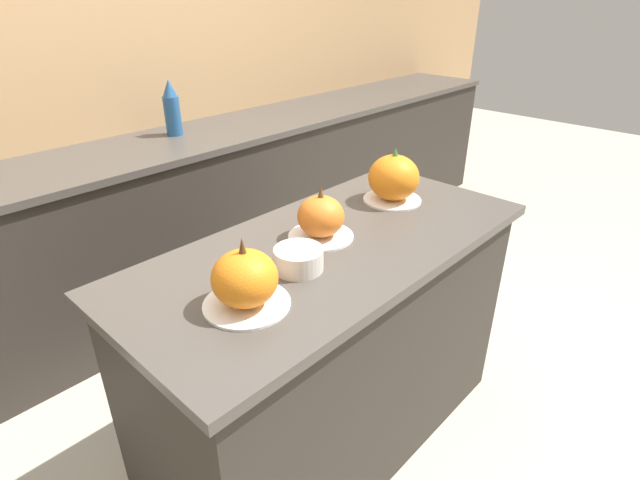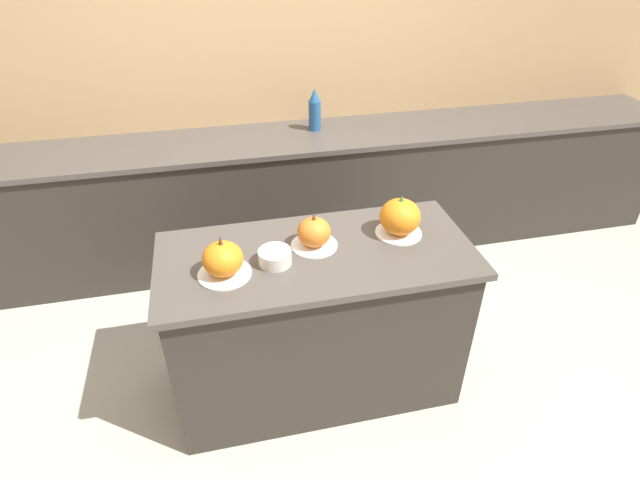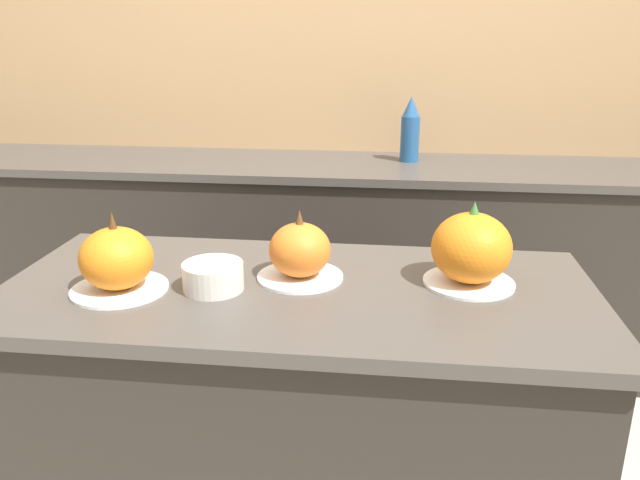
{
  "view_description": "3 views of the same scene",
  "coord_description": "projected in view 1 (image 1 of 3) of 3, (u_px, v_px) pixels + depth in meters",
  "views": [
    {
      "loc": [
        -1.1,
        -0.98,
        1.67
      ],
      "look_at": [
        -0.08,
        -0.01,
        0.94
      ],
      "focal_mm": 28.0,
      "sensor_mm": 36.0,
      "label": 1
    },
    {
      "loc": [
        -0.4,
        -1.86,
        2.24
      ],
      "look_at": [
        0.02,
        0.03,
        0.94
      ],
      "focal_mm": 28.0,
      "sensor_mm": 36.0,
      "label": 2
    },
    {
      "loc": [
        0.23,
        -1.42,
        1.51
      ],
      "look_at": [
        0.06,
        0.02,
        1.02
      ],
      "focal_mm": 35.0,
      "sensor_mm": 36.0,
      "label": 3
    }
  ],
  "objects": [
    {
      "name": "pumpkin_cake_left",
      "position": [
        245.0,
        280.0,
        1.3
      ],
      "size": [
        0.24,
        0.24,
        0.2
      ],
      "color": "white",
      "rests_on": "kitchen_island"
    },
    {
      "name": "kitchen_island",
      "position": [
        332.0,
        348.0,
        1.87
      ],
      "size": [
        1.49,
        0.68,
        0.9
      ],
      "color": "#2D2823",
      "rests_on": "ground_plane"
    },
    {
      "name": "ground_plane",
      "position": [
        330.0,
        433.0,
        2.08
      ],
      "size": [
        12.0,
        12.0,
        0.0
      ],
      "primitive_type": "plane",
      "color": "#BCB29E"
    },
    {
      "name": "back_counter",
      "position": [
        147.0,
        234.0,
        2.67
      ],
      "size": [
        6.0,
        0.6,
        0.94
      ],
      "color": "#2D2823",
      "rests_on": "ground_plane"
    },
    {
      "name": "pumpkin_cake_center",
      "position": [
        320.0,
        218.0,
        1.66
      ],
      "size": [
        0.22,
        0.22,
        0.18
      ],
      "color": "white",
      "rests_on": "kitchen_island"
    },
    {
      "name": "wall_back",
      "position": [
        89.0,
        76.0,
        2.52
      ],
      "size": [
        8.0,
        0.06,
        2.5
      ],
      "color": "tan",
      "rests_on": "ground_plane"
    },
    {
      "name": "pumpkin_cake_right",
      "position": [
        394.0,
        179.0,
        1.94
      ],
      "size": [
        0.23,
        0.23,
        0.22
      ],
      "color": "white",
      "rests_on": "kitchen_island"
    },
    {
      "name": "bottle_tall",
      "position": [
        172.0,
        109.0,
        2.64
      ],
      "size": [
        0.09,
        0.09,
        0.29
      ],
      "color": "#235184",
      "rests_on": "back_counter"
    },
    {
      "name": "mixing_bowl",
      "position": [
        299.0,
        259.0,
        1.49
      ],
      "size": [
        0.15,
        0.15,
        0.07
      ],
      "color": "beige",
      "rests_on": "kitchen_island"
    }
  ]
}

